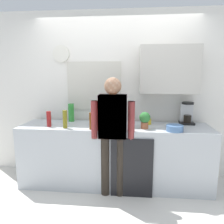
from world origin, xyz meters
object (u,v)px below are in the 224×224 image
object	(u,v)px
person_at_sink	(113,128)
bottle_olive_oil	(65,119)
coffee_maker	(187,114)
bottle_clear_soda	(71,113)
cup_yellow_cup	(149,122)
person_guest	(113,128)
bottle_amber_beer	(91,121)
potted_plant	(145,119)
bottle_red_vinegar	(49,119)
mixing_bowl	(175,128)

from	to	relation	value
person_at_sink	bottle_olive_oil	bearing A→B (deg)	158.69
coffee_maker	bottle_clear_soda	distance (m)	1.77
cup_yellow_cup	person_guest	bearing A→B (deg)	-139.14
bottle_amber_beer	person_at_sink	xyz separation A→B (m)	(0.29, -0.07, -0.07)
cup_yellow_cup	potted_plant	distance (m)	0.28
bottle_olive_oil	potted_plant	world-z (taller)	bottle_olive_oil
bottle_red_vinegar	person_at_sink	size ratio (longest dim) A/B	0.14
coffee_maker	bottle_amber_beer	bearing A→B (deg)	-160.77
bottle_red_vinegar	bottle_amber_beer	distance (m)	0.64
bottle_clear_soda	cup_yellow_cup	distance (m)	1.21
cup_yellow_cup	mixing_bowl	size ratio (longest dim) A/B	0.39
bottle_clear_soda	bottle_olive_oil	xyz separation A→B (m)	(0.04, -0.43, -0.02)
bottle_amber_beer	potted_plant	size ratio (longest dim) A/B	1.00
bottle_amber_beer	person_guest	bearing A→B (deg)	-12.94
bottle_amber_beer	bottle_olive_oil	bearing A→B (deg)	175.35
mixing_bowl	person_at_sink	bearing A→B (deg)	-174.18
bottle_olive_oil	mixing_bowl	world-z (taller)	bottle_olive_oil
potted_plant	person_guest	xyz separation A→B (m)	(-0.42, -0.18, -0.09)
bottle_amber_beer	mixing_bowl	distance (m)	1.11
potted_plant	coffee_maker	bearing A→B (deg)	29.70
coffee_maker	bottle_amber_beer	world-z (taller)	coffee_maker
bottle_red_vinegar	bottle_amber_beer	xyz separation A→B (m)	(0.63, -0.09, 0.00)
bottle_olive_oil	person_guest	size ratio (longest dim) A/B	0.16
bottle_red_vinegar	bottle_olive_oil	bearing A→B (deg)	-13.72
bottle_amber_beer	bottle_clear_soda	bearing A→B (deg)	132.02
cup_yellow_cup	bottle_clear_soda	bearing A→B (deg)	175.50
bottle_olive_oil	cup_yellow_cup	xyz separation A→B (m)	(1.17, 0.33, -0.08)
bottle_olive_oil	bottle_amber_beer	world-z (taller)	bottle_olive_oil
bottle_clear_soda	bottle_amber_beer	world-z (taller)	bottle_clear_soda
cup_yellow_cup	person_guest	world-z (taller)	person_guest
coffee_maker	bottle_red_vinegar	xyz separation A→B (m)	(-1.99, -0.38, -0.04)
coffee_maker	potted_plant	bearing A→B (deg)	-150.30
person_at_sink	mixing_bowl	bearing A→B (deg)	-7.16
person_at_sink	person_guest	world-z (taller)	same
person_at_sink	coffee_maker	bearing A→B (deg)	13.98
bottle_olive_oil	person_guest	world-z (taller)	person_guest
cup_yellow_cup	person_guest	xyz separation A→B (m)	(-0.50, -0.43, 0.00)
coffee_maker	cup_yellow_cup	xyz separation A→B (m)	(-0.57, -0.11, -0.10)
coffee_maker	potted_plant	distance (m)	0.74
bottle_red_vinegar	bottle_olive_oil	xyz separation A→B (m)	(0.26, -0.06, 0.01)
bottle_red_vinegar	bottle_olive_oil	world-z (taller)	bottle_olive_oil
coffee_maker	bottle_red_vinegar	world-z (taller)	coffee_maker
bottle_olive_oil	cup_yellow_cup	distance (m)	1.22
bottle_amber_beer	cup_yellow_cup	distance (m)	0.87
bottle_red_vinegar	potted_plant	world-z (taller)	potted_plant
bottle_amber_beer	mixing_bowl	bearing A→B (deg)	0.77
bottle_red_vinegar	cup_yellow_cup	bearing A→B (deg)	10.72
potted_plant	bottle_olive_oil	bearing A→B (deg)	-175.98
coffee_maker	bottle_amber_beer	distance (m)	1.44
bottle_olive_oil	bottle_amber_beer	xyz separation A→B (m)	(0.38, -0.03, -0.01)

